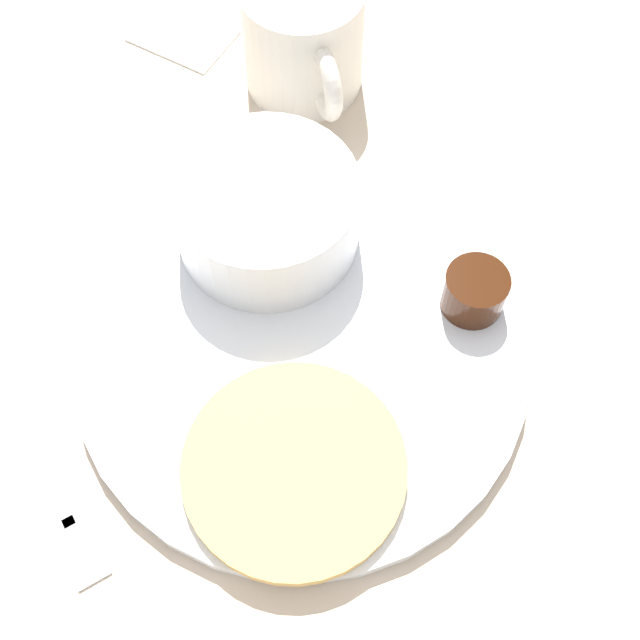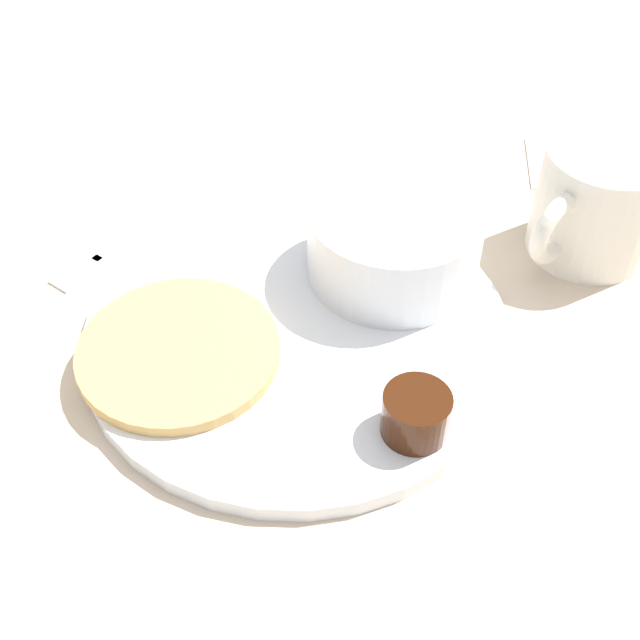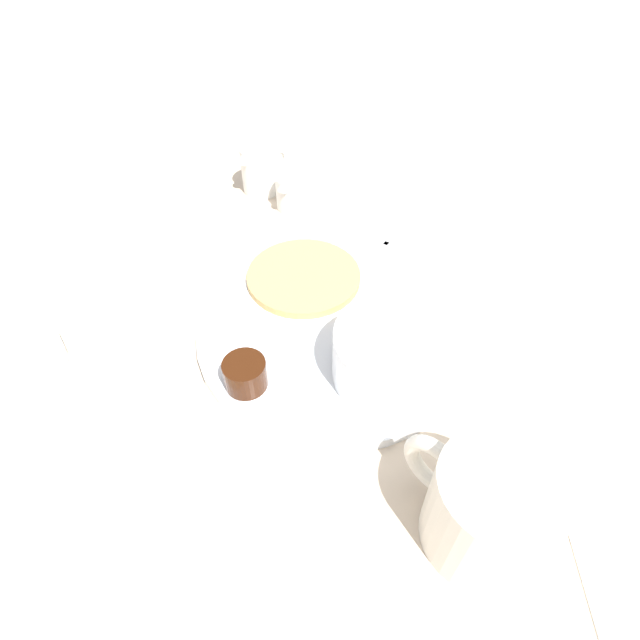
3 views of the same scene
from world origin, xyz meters
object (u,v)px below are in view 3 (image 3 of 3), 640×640
at_px(bowl, 398,354).
at_px(creamer_pitcher_near, 294,192).
at_px(plate, 334,330).
at_px(creamer_pitcher_far, 261,169).
at_px(coffee_mug, 486,508).
at_px(fork, 399,248).

distance_m(bowl, creamer_pitcher_near, 0.32).
distance_m(plate, bowl, 0.09).
relative_size(creamer_pitcher_near, creamer_pitcher_far, 0.96).
relative_size(bowl, creamer_pitcher_far, 1.66).
relative_size(plate, coffee_mug, 2.52).
distance_m(bowl, fork, 0.21).
xyz_separation_m(bowl, creamer_pitcher_far, (-0.30, -0.25, -0.01)).
bearing_deg(coffee_mug, plate, -137.71).
bearing_deg(fork, bowl, 7.87).
height_order(plate, coffee_mug, coffee_mug).
bearing_deg(plate, creamer_pitcher_far, -145.52).
bearing_deg(bowl, fork, -172.13).
distance_m(plate, fork, 0.17).
xyz_separation_m(plate, coffee_mug, (0.17, 0.16, 0.04)).
xyz_separation_m(plate, fork, (-0.16, 0.04, -0.00)).
height_order(bowl, fork, bowl).
distance_m(coffee_mug, creamer_pitcher_far, 0.54).
height_order(bowl, creamer_pitcher_far, creamer_pitcher_far).
height_order(coffee_mug, creamer_pitcher_far, coffee_mug).
relative_size(bowl, coffee_mug, 1.07).
xyz_separation_m(plate, bowl, (0.05, 0.07, 0.04)).
relative_size(coffee_mug, creamer_pitcher_near, 1.63).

